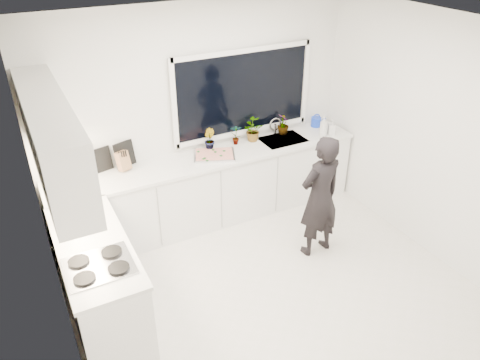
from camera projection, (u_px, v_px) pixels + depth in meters
floor at (268, 286)px, 5.08m from camera, size 4.00×3.50×0.02m
wall_back at (199, 115)px, 5.76m from camera, size 4.00×0.02×2.70m
wall_left at (49, 236)px, 3.60m from camera, size 0.02×3.50×2.70m
wall_right at (427, 136)px, 5.21m from camera, size 0.02×3.50×2.70m
ceiling at (278, 29)px, 3.73m from camera, size 4.00×3.50×0.02m
window at (243, 93)px, 5.88m from camera, size 1.80×0.02×1.00m
base_cabinets_back at (211, 190)px, 5.97m from camera, size 3.92×0.58×0.88m
base_cabinets_left at (100, 284)px, 4.46m from camera, size 0.58×1.60×0.88m
countertop_back at (211, 158)px, 5.74m from camera, size 3.94×0.62×0.04m
countertop_left at (93, 245)px, 4.23m from camera, size 0.62×1.60×0.04m
upper_cabinets at (52, 138)px, 3.98m from camera, size 0.34×2.10×0.70m
sink at (283, 143)px, 6.18m from camera, size 0.58×0.42×0.14m
faucet at (275, 126)px, 6.26m from camera, size 0.03×0.03×0.22m
stovetop at (99, 265)px, 3.93m from camera, size 0.56×0.48×0.03m
person at (320, 197)px, 5.24m from camera, size 0.57×0.40×1.48m
pizza_tray at (214, 155)px, 5.72m from camera, size 0.60×0.53×0.03m
pizza at (214, 154)px, 5.71m from camera, size 0.54×0.47×0.01m
watering_can at (316, 122)px, 6.51m from camera, size 0.17×0.17×0.13m
paper_towel_roll at (58, 176)px, 5.04m from camera, size 0.14×0.14×0.26m
knife_block at (123, 161)px, 5.37m from camera, size 0.16×0.14×0.22m
utensil_crock at (61, 217)px, 4.45m from camera, size 0.15×0.15×0.16m
picture_frame_large at (102, 160)px, 5.35m from camera, size 0.22×0.07×0.28m
picture_frame_small at (125, 154)px, 5.45m from camera, size 0.24×0.10×0.30m
herb_plants at (250, 131)px, 6.05m from camera, size 1.23×0.31×0.29m
soap_bottles at (326, 126)px, 6.21m from camera, size 0.27×0.15×0.28m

